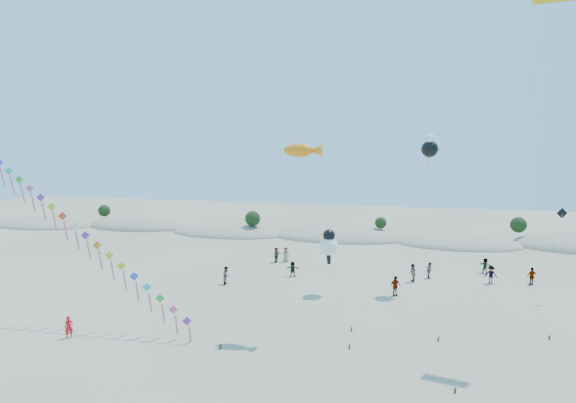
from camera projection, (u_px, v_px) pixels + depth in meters
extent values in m
ellipsoid|color=gray|center=(43.00, 225.00, 78.31)|extent=(18.00, 9.90, 2.80)
ellipsoid|color=#193D16|center=(43.00, 220.00, 78.21)|extent=(14.40, 6.48, 0.72)
ellipsoid|color=gray|center=(138.00, 227.00, 76.38)|extent=(16.00, 8.80, 3.60)
ellipsoid|color=#193D16|center=(137.00, 221.00, 76.26)|extent=(12.80, 5.76, 0.64)
ellipsoid|color=gray|center=(230.00, 233.00, 71.36)|extent=(17.60, 9.68, 3.00)
ellipsoid|color=#193D16|center=(229.00, 227.00, 71.26)|extent=(14.08, 6.34, 0.70)
ellipsoid|color=gray|center=(337.00, 237.00, 68.37)|extent=(19.00, 10.45, 3.40)
ellipsoid|color=#193D16|center=(337.00, 230.00, 68.25)|extent=(15.20, 6.84, 0.76)
ellipsoid|color=gray|center=(457.00, 244.00, 63.35)|extent=(16.40, 9.02, 2.80)
ellipsoid|color=#193D16|center=(457.00, 239.00, 63.25)|extent=(13.12, 5.90, 0.66)
sphere|color=black|center=(104.00, 211.00, 77.65)|extent=(1.90, 1.90, 1.90)
sphere|color=black|center=(253.00, 219.00, 68.98)|extent=(2.20, 2.20, 2.20)
sphere|color=black|center=(381.00, 223.00, 66.81)|extent=(1.60, 1.60, 1.60)
sphere|color=black|center=(518.00, 225.00, 64.01)|extent=(2.10, 2.10, 2.10)
cube|color=#3F2D1E|center=(220.00, 347.00, 31.37)|extent=(0.12, 0.12, 0.35)
cylinder|color=silver|center=(48.00, 204.00, 36.17)|extent=(29.37, 5.23, 17.67)
cube|color=purple|center=(187.00, 321.00, 32.22)|extent=(1.21, 0.47, 1.27)
cube|color=#DF5E7A|center=(190.00, 337.00, 32.36)|extent=(0.19, 0.45, 1.55)
cube|color=#FB4F90|center=(173.00, 309.00, 32.57)|extent=(1.21, 0.47, 1.27)
cube|color=#DF5E7A|center=(177.00, 325.00, 32.71)|extent=(0.19, 0.45, 1.55)
cube|color=green|center=(160.00, 298.00, 32.91)|extent=(1.21, 0.47, 1.27)
cube|color=#DF5E7A|center=(163.00, 314.00, 33.06)|extent=(0.19, 0.45, 1.55)
cube|color=#19C2AC|center=(147.00, 287.00, 33.26)|extent=(1.21, 0.47, 1.27)
cube|color=#DF5E7A|center=(150.00, 303.00, 33.41)|extent=(0.19, 0.45, 1.55)
cube|color=blue|center=(134.00, 276.00, 33.61)|extent=(1.21, 0.47, 1.27)
cube|color=#DF5E7A|center=(137.00, 292.00, 33.76)|extent=(0.19, 0.45, 1.55)
cube|color=yellow|center=(121.00, 266.00, 33.96)|extent=(1.21, 0.47, 1.27)
cube|color=#DF5E7A|center=(125.00, 281.00, 34.11)|extent=(0.19, 0.45, 1.55)
cube|color=yellow|center=(109.00, 255.00, 34.31)|extent=(1.21, 0.47, 1.27)
cube|color=#DF5E7A|center=(113.00, 270.00, 34.46)|extent=(0.19, 0.45, 1.55)
cube|color=orange|center=(97.00, 245.00, 34.66)|extent=(1.21, 0.47, 1.27)
cube|color=#DF5E7A|center=(101.00, 260.00, 34.80)|extent=(0.19, 0.45, 1.55)
cube|color=#5429A7|center=(85.00, 235.00, 35.01)|extent=(1.21, 0.47, 1.27)
cube|color=#DF5E7A|center=(89.00, 250.00, 35.15)|extent=(0.19, 0.45, 1.55)
cube|color=white|center=(74.00, 226.00, 35.36)|extent=(1.21, 0.47, 1.27)
cube|color=#DF5E7A|center=(77.00, 240.00, 35.50)|extent=(0.19, 0.45, 1.55)
cube|color=red|center=(62.00, 216.00, 35.71)|extent=(1.21, 0.47, 1.27)
cube|color=#DF5E7A|center=(66.00, 231.00, 35.85)|extent=(0.19, 0.45, 1.55)
cube|color=#A0E71B|center=(51.00, 207.00, 36.06)|extent=(1.21, 0.47, 1.27)
cube|color=#DF5E7A|center=(55.00, 221.00, 36.20)|extent=(0.19, 0.45, 1.55)
cube|color=purple|center=(40.00, 198.00, 36.41)|extent=(1.21, 0.47, 1.27)
cube|color=#DF5E7A|center=(44.00, 212.00, 36.55)|extent=(0.19, 0.45, 1.55)
cube|color=#FB4F90|center=(30.00, 189.00, 36.76)|extent=(1.21, 0.47, 1.27)
cube|color=#DF5E7A|center=(33.00, 203.00, 36.90)|extent=(0.19, 0.45, 1.55)
cube|color=green|center=(19.00, 180.00, 37.11)|extent=(1.21, 0.47, 1.27)
cube|color=#DF5E7A|center=(23.00, 194.00, 37.25)|extent=(0.19, 0.45, 1.55)
cube|color=#19C2AC|center=(9.00, 171.00, 37.45)|extent=(1.21, 0.47, 1.27)
cube|color=#DF5E7A|center=(12.00, 185.00, 37.60)|extent=(0.19, 0.45, 1.55)
cube|color=#DF5E7A|center=(2.00, 176.00, 37.95)|extent=(0.19, 0.45, 1.55)
cube|color=#3F2D1E|center=(350.00, 346.00, 31.47)|extent=(0.10, 0.10, 0.30)
cylinder|color=silver|center=(323.00, 246.00, 32.52)|extent=(4.10, 2.86, 12.88)
ellipsoid|color=orange|center=(299.00, 150.00, 33.55)|extent=(2.16, 0.95, 0.95)
cone|color=orange|center=(316.00, 150.00, 33.27)|extent=(0.86, 0.86, 0.86)
cube|color=#3F2D1E|center=(352.00, 329.00, 34.39)|extent=(0.10, 0.10, 0.30)
cylinder|color=silver|center=(339.00, 284.00, 38.45)|extent=(2.95, 8.25, 4.31)
sphere|color=white|center=(329.00, 246.00, 42.49)|extent=(1.62, 1.62, 1.62)
sphere|color=black|center=(329.00, 235.00, 42.37)|extent=(1.08, 1.08, 1.08)
cube|color=black|center=(329.00, 260.00, 42.64)|extent=(0.35, 0.18, 0.80)
cube|color=#3F2D1E|center=(438.00, 339.00, 32.65)|extent=(0.10, 0.10, 0.30)
cylinder|color=silver|center=(433.00, 232.00, 37.96)|extent=(0.40, 12.54, 12.81)
sphere|color=black|center=(430.00, 149.00, 43.25)|extent=(1.49, 1.49, 1.49)
sphere|color=white|center=(430.00, 139.00, 43.14)|extent=(0.97, 0.97, 0.97)
cube|color=white|center=(429.00, 162.00, 43.39)|extent=(0.35, 0.18, 0.80)
cube|color=white|center=(422.00, 149.00, 43.41)|extent=(0.60, 0.15, 0.25)
cube|color=white|center=(438.00, 149.00, 43.09)|extent=(0.60, 0.15, 0.25)
cube|color=#3F2D1E|center=(455.00, 390.00, 25.91)|extent=(0.10, 0.10, 0.30)
cylinder|color=silver|center=(509.00, 178.00, 28.19)|extent=(5.97, 9.05, 22.68)
cube|color=#3F2D1E|center=(549.00, 338.00, 32.89)|extent=(0.10, 0.10, 0.30)
cylinder|color=silver|center=(556.00, 270.00, 36.84)|extent=(3.20, 9.89, 7.45)
cube|color=black|center=(562.00, 213.00, 40.78)|extent=(0.92, 0.27, 0.95)
imported|color=red|center=(69.00, 327.00, 33.15)|extent=(0.66, 0.63, 1.53)
imported|color=slate|center=(226.00, 275.00, 45.59)|extent=(0.73, 0.89, 1.72)
imported|color=slate|center=(293.00, 269.00, 48.27)|extent=(1.46, 0.58, 1.53)
imported|color=slate|center=(395.00, 286.00, 42.17)|extent=(1.09, 0.98, 1.77)
imported|color=slate|center=(430.00, 270.00, 47.67)|extent=(0.72, 0.86, 1.58)
imported|color=slate|center=(485.00, 266.00, 49.38)|extent=(1.44, 1.31, 1.60)
imported|color=slate|center=(412.00, 273.00, 46.30)|extent=(0.82, 0.97, 1.77)
imported|color=slate|center=(286.00, 255.00, 54.10)|extent=(0.96, 0.82, 1.65)
imported|color=slate|center=(532.00, 276.00, 45.43)|extent=(1.06, 0.77, 1.67)
imported|color=slate|center=(491.00, 275.00, 45.78)|extent=(1.25, 0.90, 1.74)
imported|color=slate|center=(276.00, 255.00, 53.86)|extent=(0.80, 1.63, 1.69)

